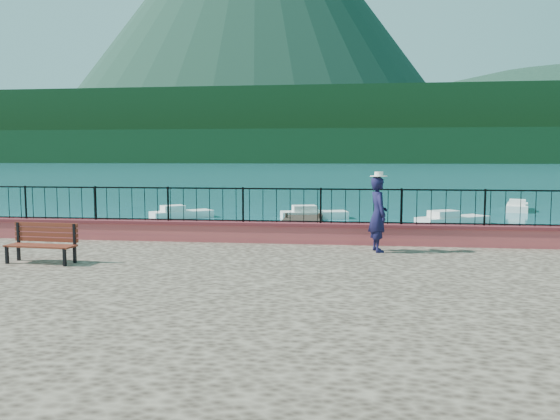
% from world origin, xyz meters
% --- Properties ---
extents(ground, '(2000.00, 2000.00, 0.00)m').
position_xyz_m(ground, '(0.00, 0.00, 0.00)').
color(ground, '#19596B').
rests_on(ground, ground).
extents(parapet, '(28.00, 0.46, 0.58)m').
position_xyz_m(parapet, '(0.00, 3.70, 1.49)').
color(parapet, '#C84B48').
rests_on(parapet, promenade).
extents(railing, '(27.00, 0.05, 0.95)m').
position_xyz_m(railing, '(0.00, 3.70, 2.25)').
color(railing, black).
rests_on(railing, parapet).
extents(dock, '(2.00, 16.00, 0.30)m').
position_xyz_m(dock, '(-2.00, 12.00, 0.15)').
color(dock, '#2D231C').
rests_on(dock, ground).
extents(far_forest, '(900.00, 60.00, 18.00)m').
position_xyz_m(far_forest, '(0.00, 300.00, 9.00)').
color(far_forest, black).
rests_on(far_forest, ground).
extents(foothills, '(900.00, 120.00, 44.00)m').
position_xyz_m(foothills, '(0.00, 360.00, 22.00)').
color(foothills, black).
rests_on(foothills, ground).
extents(volcano, '(560.00, 560.00, 380.00)m').
position_xyz_m(volcano, '(-120.00, 700.00, 190.00)').
color(volcano, '#142D23').
rests_on(volcano, ground).
extents(park_bench, '(1.65, 0.66, 0.90)m').
position_xyz_m(park_bench, '(-6.48, 0.10, 1.48)').
color(park_bench, black).
rests_on(park_bench, promenade).
extents(person, '(0.62, 0.79, 1.92)m').
position_xyz_m(person, '(1.22, 2.60, 2.16)').
color(person, '#121134').
rests_on(person, promenade).
extents(hat, '(0.44, 0.44, 0.12)m').
position_xyz_m(hat, '(1.22, 2.60, 3.18)').
color(hat, white).
rests_on(hat, person).
extents(boat_0, '(3.44, 1.64, 0.80)m').
position_xyz_m(boat_0, '(-5.95, 7.13, 0.40)').
color(boat_0, silver).
rests_on(boat_0, ground).
extents(boat_1, '(3.84, 1.56, 0.80)m').
position_xyz_m(boat_1, '(5.03, 11.09, 0.40)').
color(boat_1, silver).
rests_on(boat_1, ground).
extents(boat_2, '(4.20, 3.33, 0.80)m').
position_xyz_m(boat_2, '(6.02, 18.50, 0.40)').
color(boat_2, silver).
rests_on(boat_2, ground).
extents(boat_3, '(3.64, 3.21, 0.80)m').
position_xyz_m(boat_3, '(-9.34, 19.69, 0.40)').
color(boat_3, silver).
rests_on(boat_3, ground).
extents(boat_4, '(4.07, 2.21, 0.80)m').
position_xyz_m(boat_4, '(-1.53, 20.42, 0.40)').
color(boat_4, silver).
rests_on(boat_4, ground).
extents(boat_5, '(2.39, 4.15, 0.80)m').
position_xyz_m(boat_5, '(11.79, 26.93, 0.40)').
color(boat_5, silver).
rests_on(boat_5, ground).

